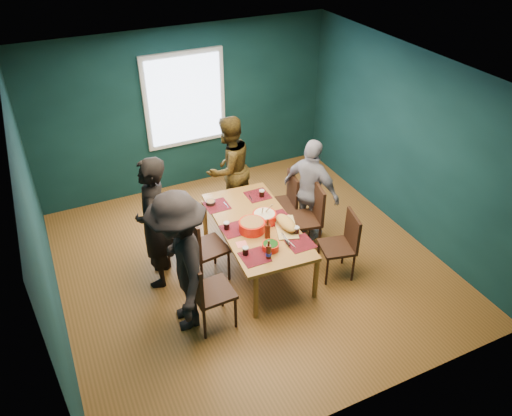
# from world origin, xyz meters

# --- Properties ---
(room) EXTENTS (5.01, 5.01, 2.71)m
(room) POSITION_xyz_m (0.00, 0.27, 1.37)
(room) COLOR brown
(room) RESTS_ON ground
(dining_table) EXTENTS (1.08, 1.97, 0.72)m
(dining_table) POSITION_xyz_m (0.07, -0.08, 0.66)
(dining_table) COLOR #A46F31
(dining_table) RESTS_ON floor
(chair_left_far) EXTENTS (0.51, 0.51, 0.92)m
(chair_left_far) POSITION_xyz_m (-0.89, 0.56, 0.54)
(chair_left_far) COLOR black
(chair_left_far) RESTS_ON floor
(chair_left_mid) EXTENTS (0.52, 0.52, 1.03)m
(chair_left_mid) POSITION_xyz_m (-0.70, -0.02, 0.60)
(chair_left_mid) COLOR black
(chair_left_mid) RESTS_ON floor
(chair_left_near) EXTENTS (0.48, 0.48, 1.02)m
(chair_left_near) POSITION_xyz_m (-0.94, -0.81, 0.60)
(chair_left_near) COLOR black
(chair_left_near) RESTS_ON floor
(chair_right_far) EXTENTS (0.49, 0.49, 0.95)m
(chair_right_far) POSITION_xyz_m (0.84, 0.53, 0.55)
(chair_right_far) COLOR black
(chair_right_far) RESTS_ON floor
(chair_right_mid) EXTENTS (0.55, 0.55, 1.03)m
(chair_right_mid) POSITION_xyz_m (0.93, -0.01, 0.60)
(chair_right_mid) COLOR black
(chair_right_mid) RESTS_ON floor
(chair_right_near) EXTENTS (0.51, 0.51, 0.94)m
(chair_right_near) POSITION_xyz_m (1.06, -0.70, 0.55)
(chair_right_near) COLOR black
(chair_right_near) RESTS_ON floor
(person_far_left) EXTENTS (0.64, 0.78, 1.82)m
(person_far_left) POSITION_xyz_m (-1.20, 0.24, 0.91)
(person_far_left) COLOR black
(person_far_left) RESTS_ON floor
(person_back) EXTENTS (0.98, 0.87, 1.67)m
(person_back) POSITION_xyz_m (0.24, 1.26, 0.84)
(person_back) COLOR black
(person_back) RESTS_ON floor
(person_right) EXTENTS (0.73, 1.00, 1.58)m
(person_right) POSITION_xyz_m (1.09, 0.23, 0.79)
(person_right) COLOR white
(person_right) RESTS_ON floor
(person_near_left) EXTENTS (0.83, 1.26, 1.82)m
(person_near_left) POSITION_xyz_m (-1.14, -0.64, 0.91)
(person_near_left) COLOR black
(person_near_left) RESTS_ON floor
(bowl_salad) EXTENTS (0.34, 0.34, 0.14)m
(bowl_salad) POSITION_xyz_m (-0.04, -0.19, 0.80)
(bowl_salad) COLOR red
(bowl_salad) RESTS_ON dining_table
(bowl_dumpling) EXTENTS (0.32, 0.32, 0.30)m
(bowl_dumpling) POSITION_xyz_m (0.19, -0.08, 0.80)
(bowl_dumpling) COLOR red
(bowl_dumpling) RESTS_ON dining_table
(bowl_herbs) EXTENTS (0.21, 0.21, 0.09)m
(bowl_herbs) POSITION_xyz_m (-0.00, -0.64, 0.77)
(bowl_herbs) COLOR red
(bowl_herbs) RESTS_ON dining_table
(cutting_board) EXTENTS (0.42, 0.67, 0.14)m
(cutting_board) POSITION_xyz_m (0.38, -0.34, 0.79)
(cutting_board) COLOR tan
(cutting_board) RESTS_ON dining_table
(small_bowl) EXTENTS (0.14, 0.14, 0.06)m
(small_bowl) POSITION_xyz_m (-0.31, 0.61, 0.76)
(small_bowl) COLOR black
(small_bowl) RESTS_ON dining_table
(beer_bottle_a) EXTENTS (0.07, 0.07, 0.26)m
(beer_bottle_a) POSITION_xyz_m (-0.10, -0.78, 0.82)
(beer_bottle_a) COLOR #46190C
(beer_bottle_a) RESTS_ON dining_table
(beer_bottle_b) EXTENTS (0.07, 0.07, 0.28)m
(beer_bottle_b) POSITION_xyz_m (0.07, -0.41, 0.83)
(beer_bottle_b) COLOR #46190C
(beer_bottle_b) RESTS_ON dining_table
(cola_glass_a) EXTENTS (0.08, 0.08, 0.11)m
(cola_glass_a) POSITION_xyz_m (-0.32, -0.60, 0.78)
(cola_glass_a) COLOR black
(cola_glass_a) RESTS_ON dining_table
(cola_glass_b) EXTENTS (0.08, 0.08, 0.11)m
(cola_glass_b) POSITION_xyz_m (0.43, -0.50, 0.79)
(cola_glass_b) COLOR black
(cola_glass_b) RESTS_ON dining_table
(cola_glass_c) EXTENTS (0.08, 0.08, 0.11)m
(cola_glass_c) POSITION_xyz_m (0.43, 0.49, 0.78)
(cola_glass_c) COLOR black
(cola_glass_c) RESTS_ON dining_table
(cola_glass_d) EXTENTS (0.08, 0.08, 0.11)m
(cola_glass_d) POSITION_xyz_m (-0.33, -0.03, 0.78)
(cola_glass_d) COLOR black
(cola_glass_d) RESTS_ON dining_table
(napkin_a) EXTENTS (0.21, 0.21, 0.00)m
(napkin_a) POSITION_xyz_m (0.46, -0.06, 0.73)
(napkin_a) COLOR #FF776B
(napkin_a) RESTS_ON dining_table
(napkin_b) EXTENTS (0.15, 0.15, 0.00)m
(napkin_b) POSITION_xyz_m (-0.28, -0.40, 0.73)
(napkin_b) COLOR #FF776B
(napkin_b) RESTS_ON dining_table
(napkin_c) EXTENTS (0.14, 0.14, 0.00)m
(napkin_c) POSITION_xyz_m (0.37, -0.79, 0.73)
(napkin_c) COLOR #FF776B
(napkin_c) RESTS_ON dining_table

